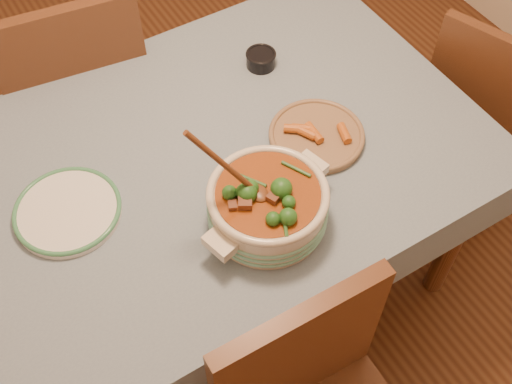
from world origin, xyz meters
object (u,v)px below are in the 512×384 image
fried_plate (317,134)px  chair_right (488,107)px  condiment_bowl (261,58)px  chair_far (80,90)px  white_plate (68,211)px  dining_table (196,181)px  stew_casserole (267,203)px

fried_plate → chair_right: chair_right is taller
condiment_bowl → chair_far: chair_far is taller
chair_far → fried_plate: bearing=130.1°
chair_right → fried_plate: bearing=67.8°
white_plate → chair_far: (0.24, 0.63, -0.21)m
white_plate → fried_plate: fried_plate is taller
dining_table → chair_far: size_ratio=1.70×
chair_far → chair_right: (1.22, -0.78, -0.06)m
dining_table → stew_casserole: 0.33m
fried_plate → chair_far: bearing=122.2°
fried_plate → chair_far: 0.92m
chair_right → chair_far: bearing=37.2°
dining_table → chair_right: size_ratio=1.90×
white_plate → stew_casserole: bearing=-33.6°
fried_plate → chair_far: chair_far is taller
chair_far → dining_table: bearing=109.3°
stew_casserole → fried_plate: (0.27, 0.17, -0.06)m
dining_table → condiment_bowl: 0.45m
white_plate → chair_far: chair_far is taller
stew_casserole → chair_far: size_ratio=0.40×
stew_casserole → chair_far: 0.98m
dining_table → condiment_bowl: condiment_bowl is taller
dining_table → chair_far: bearing=101.5°
dining_table → fried_plate: fried_plate is taller
fried_plate → chair_right: (0.75, -0.02, -0.27)m
condiment_bowl → chair_far: 0.68m
dining_table → white_plate: bearing=177.7°
stew_casserole → white_plate: 0.53m
dining_table → fried_plate: (0.34, -0.11, 0.11)m
dining_table → white_plate: 0.38m
fried_plate → chair_far: size_ratio=0.36×
chair_right → condiment_bowl: bearing=42.5°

